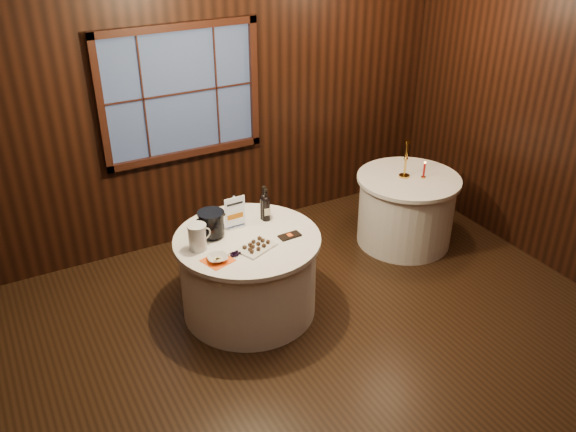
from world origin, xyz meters
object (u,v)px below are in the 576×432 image
chocolate_box (290,236)px  cracker_bowl (218,258)px  ice_bucket (211,224)px  grape_bunch (235,253)px  chocolate_plate (256,247)px  red_candle (424,171)px  sign_stand (235,217)px  glass_pitcher (198,237)px  port_bottle_left (264,205)px  main_table (249,274)px  side_table (406,210)px  port_bottle_right (266,207)px  brass_candlestick (405,164)px

chocolate_box → cracker_bowl: 0.70m
cracker_bowl → ice_bucket: bearing=73.9°
cracker_bowl → grape_bunch: bearing=2.1°
chocolate_plate → chocolate_box: size_ratio=1.92×
chocolate_box → red_candle: (1.79, 0.38, 0.07)m
cracker_bowl → sign_stand: bearing=50.7°
glass_pitcher → red_candle: size_ratio=1.25×
chocolate_plate → grape_bunch: bearing=-176.1°
port_bottle_left → grape_bunch: port_bottle_left is taller
sign_stand → red_candle: bearing=-1.0°
main_table → cracker_bowl: (-0.37, -0.22, 0.41)m
port_bottle_left → red_candle: bearing=-20.6°
chocolate_box → cracker_bowl: size_ratio=1.15×
side_table → sign_stand: size_ratio=3.46×
main_table → side_table: size_ratio=1.19×
chocolate_plate → chocolate_box: (0.34, 0.04, -0.01)m
grape_bunch → port_bottle_right: bearing=39.9°
glass_pitcher → brass_candlestick: size_ratio=0.57×
chocolate_box → red_candle: size_ratio=1.04×
port_bottle_right → port_bottle_left: bearing=102.2°
side_table → red_candle: bearing=-33.5°
sign_stand → brass_candlestick: size_ratio=0.78×
ice_bucket → port_bottle_left: bearing=7.2°
port_bottle_right → side_table: bearing=11.8°
sign_stand → port_bottle_left: (0.30, 0.02, 0.03)m
main_table → port_bottle_right: bearing=34.7°
chocolate_box → glass_pitcher: bearing=164.2°
ice_bucket → red_candle: size_ratio=1.29×
sign_stand → chocolate_plate: sign_stand is taller
port_bottle_left → chocolate_plate: size_ratio=0.88×
port_bottle_left → red_candle: size_ratio=1.76×
cracker_bowl → brass_candlestick: size_ratio=0.41×
sign_stand → ice_bucket: 0.24m
grape_bunch → red_candle: bearing=10.6°
sign_stand → grape_bunch: sign_stand is taller
port_bottle_right → red_candle: size_ratio=1.69×
port_bottle_left → glass_pitcher: port_bottle_left is taller
side_table → brass_candlestick: brass_candlestick is taller
main_table → brass_candlestick: bearing=9.7°
port_bottle_left → port_bottle_right: size_ratio=1.05×
sign_stand → port_bottle_right: bearing=-2.9°
glass_pitcher → brass_candlestick: (2.40, 0.31, 0.03)m
cracker_bowl → red_candle: bearing=10.1°
chocolate_box → grape_bunch: (-0.54, -0.05, 0.01)m
main_table → grape_bunch: bearing=-134.0°
glass_pitcher → brass_candlestick: 2.42m
chocolate_box → cracker_bowl: (-0.70, -0.06, 0.02)m
chocolate_plate → glass_pitcher: 0.49m
main_table → cracker_bowl: cracker_bowl is taller
port_bottle_left → port_bottle_right: 0.03m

